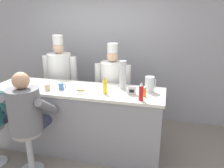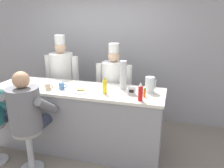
{
  "view_description": "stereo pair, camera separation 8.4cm",
  "coord_description": "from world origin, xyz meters",
  "px_view_note": "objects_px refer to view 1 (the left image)",
  "views": [
    {
      "loc": [
        1.3,
        -2.54,
        2.07
      ],
      "look_at": [
        0.56,
        0.34,
        1.15
      ],
      "focal_mm": 35.0,
      "sensor_mm": 36.0,
      "label": 1
    },
    {
      "loc": [
        1.38,
        -2.52,
        2.07
      ],
      "look_at": [
        0.56,
        0.34,
        1.15
      ],
      "focal_mm": 35.0,
      "sensor_mm": 36.0,
      "label": 2
    }
  ],
  "objects_px": {
    "cook_in_whites_near": "(60,77)",
    "cook_in_whites_far": "(113,86)",
    "breakfast_plate": "(81,91)",
    "cup_stack_steel": "(123,75)",
    "ketchup_bottle_red": "(141,92)",
    "napkin_dispenser_chrome": "(132,90)",
    "coffee_mug_tan": "(48,87)",
    "diner_seated_grey": "(27,113)",
    "cereal_bowl": "(22,85)",
    "coffee_mug_blue": "(61,86)",
    "mustard_bottle_yellow": "(105,86)",
    "hot_sauce_bottle_orange": "(145,93)",
    "water_pitcher_clear": "(150,84)"
  },
  "relations": [
    {
      "from": "ketchup_bottle_red",
      "to": "napkin_dispenser_chrome",
      "type": "height_order",
      "value": "ketchup_bottle_red"
    },
    {
      "from": "coffee_mug_blue",
      "to": "diner_seated_grey",
      "type": "xyz_separation_m",
      "value": [
        -0.24,
        -0.54,
        -0.21
      ]
    },
    {
      "from": "hot_sauce_bottle_orange",
      "to": "cook_in_whites_near",
      "type": "xyz_separation_m",
      "value": [
        -1.69,
        0.85,
        -0.13
      ]
    },
    {
      "from": "coffee_mug_tan",
      "to": "mustard_bottle_yellow",
      "type": "bearing_deg",
      "value": 4.95
    },
    {
      "from": "hot_sauce_bottle_orange",
      "to": "cook_in_whites_near",
      "type": "bearing_deg",
      "value": 153.36
    },
    {
      "from": "diner_seated_grey",
      "to": "breakfast_plate",
      "type": "bearing_deg",
      "value": 43.59
    },
    {
      "from": "coffee_mug_tan",
      "to": "water_pitcher_clear",
      "type": "bearing_deg",
      "value": 12.35
    },
    {
      "from": "mustard_bottle_yellow",
      "to": "coffee_mug_tan",
      "type": "relative_size",
      "value": 1.88
    },
    {
      "from": "breakfast_plate",
      "to": "coffee_mug_tan",
      "type": "distance_m",
      "value": 0.5
    },
    {
      "from": "coffee_mug_tan",
      "to": "cook_in_whites_far",
      "type": "bearing_deg",
      "value": 47.28
    },
    {
      "from": "breakfast_plate",
      "to": "cook_in_whites_near",
      "type": "xyz_separation_m",
      "value": [
        -0.77,
        0.87,
        -0.08
      ]
    },
    {
      "from": "ketchup_bottle_red",
      "to": "water_pitcher_clear",
      "type": "relative_size",
      "value": 1.11
    },
    {
      "from": "coffee_mug_blue",
      "to": "cook_in_whites_far",
      "type": "height_order",
      "value": "cook_in_whites_far"
    },
    {
      "from": "coffee_mug_blue",
      "to": "mustard_bottle_yellow",
      "type": "bearing_deg",
      "value": -0.61
    },
    {
      "from": "coffee_mug_blue",
      "to": "coffee_mug_tan",
      "type": "distance_m",
      "value": 0.2
    },
    {
      "from": "coffee_mug_blue",
      "to": "diner_seated_grey",
      "type": "distance_m",
      "value": 0.63
    },
    {
      "from": "diner_seated_grey",
      "to": "water_pitcher_clear",
      "type": "bearing_deg",
      "value": 27.18
    },
    {
      "from": "coffee_mug_tan",
      "to": "ketchup_bottle_red",
      "type": "bearing_deg",
      "value": -2.53
    },
    {
      "from": "cereal_bowl",
      "to": "cook_in_whites_near",
      "type": "height_order",
      "value": "cook_in_whites_near"
    },
    {
      "from": "cereal_bowl",
      "to": "ketchup_bottle_red",
      "type": "bearing_deg",
      "value": -3.2
    },
    {
      "from": "ketchup_bottle_red",
      "to": "cook_in_whites_near",
      "type": "distance_m",
      "value": 1.94
    },
    {
      "from": "mustard_bottle_yellow",
      "to": "coffee_mug_tan",
      "type": "distance_m",
      "value": 0.86
    },
    {
      "from": "mustard_bottle_yellow",
      "to": "diner_seated_grey",
      "type": "xyz_separation_m",
      "value": [
        -0.91,
        -0.53,
        -0.28
      ]
    },
    {
      "from": "breakfast_plate",
      "to": "diner_seated_grey",
      "type": "relative_size",
      "value": 0.19
    },
    {
      "from": "coffee_mug_blue",
      "to": "diner_seated_grey",
      "type": "height_order",
      "value": "diner_seated_grey"
    },
    {
      "from": "breakfast_plate",
      "to": "cup_stack_steel",
      "type": "relative_size",
      "value": 0.64
    },
    {
      "from": "cup_stack_steel",
      "to": "napkin_dispenser_chrome",
      "type": "bearing_deg",
      "value": -51.52
    },
    {
      "from": "mustard_bottle_yellow",
      "to": "cup_stack_steel",
      "type": "xyz_separation_m",
      "value": [
        0.2,
        0.28,
        0.1
      ]
    },
    {
      "from": "ketchup_bottle_red",
      "to": "mustard_bottle_yellow",
      "type": "distance_m",
      "value": 0.54
    },
    {
      "from": "water_pitcher_clear",
      "to": "cup_stack_steel",
      "type": "xyz_separation_m",
      "value": [
        -0.4,
        0.04,
        0.1
      ]
    },
    {
      "from": "hot_sauce_bottle_orange",
      "to": "coffee_mug_tan",
      "type": "bearing_deg",
      "value": -176.49
    },
    {
      "from": "diner_seated_grey",
      "to": "cook_in_whites_near",
      "type": "height_order",
      "value": "cook_in_whites_near"
    },
    {
      "from": "cook_in_whites_near",
      "to": "cook_in_whites_far",
      "type": "xyz_separation_m",
      "value": [
        1.05,
        -0.1,
        -0.06
      ]
    },
    {
      "from": "breakfast_plate",
      "to": "cup_stack_steel",
      "type": "distance_m",
      "value": 0.66
    },
    {
      "from": "cook_in_whites_near",
      "to": "diner_seated_grey",
      "type": "bearing_deg",
      "value": -81.05
    },
    {
      "from": "mustard_bottle_yellow",
      "to": "water_pitcher_clear",
      "type": "distance_m",
      "value": 0.65
    },
    {
      "from": "breakfast_plate",
      "to": "napkin_dispenser_chrome",
      "type": "xyz_separation_m",
      "value": [
        0.74,
        0.07,
        0.04
      ]
    },
    {
      "from": "coffee_mug_blue",
      "to": "cook_in_whites_near",
      "type": "xyz_separation_m",
      "value": [
        -0.46,
        0.85,
        -0.12
      ]
    },
    {
      "from": "cereal_bowl",
      "to": "coffee_mug_blue",
      "type": "xyz_separation_m",
      "value": [
        0.64,
        0.04,
        0.02
      ]
    },
    {
      "from": "water_pitcher_clear",
      "to": "coffee_mug_tan",
      "type": "height_order",
      "value": "water_pitcher_clear"
    },
    {
      "from": "cook_in_whites_near",
      "to": "cook_in_whites_far",
      "type": "height_order",
      "value": "cook_in_whites_near"
    },
    {
      "from": "coffee_mug_tan",
      "to": "cereal_bowl",
      "type": "bearing_deg",
      "value": 174.8
    },
    {
      "from": "ketchup_bottle_red",
      "to": "cereal_bowl",
      "type": "bearing_deg",
      "value": 176.8
    },
    {
      "from": "diner_seated_grey",
      "to": "coffee_mug_blue",
      "type": "bearing_deg",
      "value": 66.0
    },
    {
      "from": "coffee_mug_tan",
      "to": "napkin_dispenser_chrome",
      "type": "bearing_deg",
      "value": 6.06
    },
    {
      "from": "water_pitcher_clear",
      "to": "napkin_dispenser_chrome",
      "type": "relative_size",
      "value": 1.87
    },
    {
      "from": "hot_sauce_bottle_orange",
      "to": "napkin_dispenser_chrome",
      "type": "relative_size",
      "value": 1.04
    },
    {
      "from": "hot_sauce_bottle_orange",
      "to": "cook_in_whites_far",
      "type": "height_order",
      "value": "cook_in_whites_far"
    },
    {
      "from": "cereal_bowl",
      "to": "coffee_mug_tan",
      "type": "relative_size",
      "value": 1.26
    },
    {
      "from": "mustard_bottle_yellow",
      "to": "breakfast_plate",
      "type": "distance_m",
      "value": 0.38
    }
  ]
}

